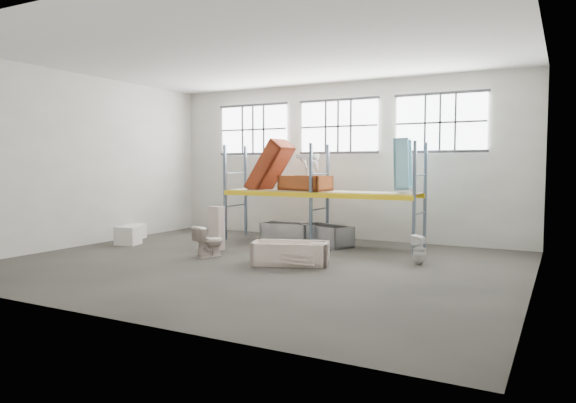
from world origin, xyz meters
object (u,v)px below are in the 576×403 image
Objects in this scene: cistern_tall at (217,228)px; rust_tub_flat at (305,183)px; carton_near at (128,235)px; steel_tub_left at (287,232)px; bathtub_beige at (291,253)px; blue_tub_upright at (403,164)px; toilet_beige at (209,241)px; bucket at (263,258)px; toilet_white at (419,250)px; steel_tub_right at (326,235)px.

rust_tub_flat is (1.61, 2.30, 1.21)m from cistern_tall.
rust_tub_flat is at bearing 31.45° from carton_near.
steel_tub_left is 4.79m from carton_near.
bathtub_beige is 4.35m from blue_tub_upright.
toilet_beige reaches higher than bathtub_beige.
bucket is 0.56× the size of carton_near.
toilet_white is at bearing -24.37° from rust_tub_flat.
steel_tub_right is at bearing -12.04° from rust_tub_flat.
bucket is at bearing -9.50° from carton_near.
steel_tub_left is at bearing 109.43° from bucket.
bathtub_beige reaches higher than bucket.
cistern_tall reaches higher than toilet_beige.
cistern_tall is 2.68m from bucket.
steel_tub_right is at bearing -101.88° from toilet_beige.
cistern_tall is 5.56m from toilet_white.
steel_tub_left is at bearing -96.20° from toilet_white.
bathtub_beige is 2.33m from toilet_beige.
carton_near is (-7.46, -2.93, -2.12)m from blue_tub_upright.
cistern_tall is 3.41× the size of bucket.
bathtub_beige is 3.75m from rust_tub_flat.
blue_tub_upright reaches higher than carton_near.
toilet_beige reaches higher than steel_tub_left.
steel_tub_right is (-3.14, 1.61, -0.05)m from toilet_white.
toilet_beige is at bearing -98.57° from steel_tub_left.
toilet_white is at bearing 29.66° from bucket.
blue_tub_upright reaches higher than bucket.
blue_tub_upright is 8.29m from carton_near.
steel_tub_right reaches higher than bucket.
rust_tub_flat is 3.01m from blue_tub_upright.
bathtub_beige is 1.14× the size of rust_tub_flat.
toilet_white is at bearing 7.66° from bathtub_beige.
cistern_tall reaches higher than bathtub_beige.
toilet_white is 2.99m from blue_tub_upright.
blue_tub_upright is (1.74, 3.37, 2.13)m from bathtub_beige.
carton_near is (-4.51, -2.76, -1.55)m from rust_tub_flat.
blue_tub_upright is (2.95, 0.17, 0.58)m from rust_tub_flat.
cistern_tall is 1.92× the size of carton_near.
blue_tub_upright reaches higher than steel_tub_left.
rust_tub_flat is at bearing -3.44° from steel_tub_left.
steel_tub_right is at bearing 88.28° from bucket.
toilet_white is 1.98× the size of bucket.
bucket is at bearing -160.95° from bathtub_beige.
blue_tub_upright is at bearing 2.21° from steel_tub_left.
toilet_beige is 0.66× the size of cistern_tall.
bathtub_beige is at bearing -8.74° from cistern_tall.
cistern_tall reaches higher than steel_tub_left.
rust_tub_flat is at bearing 167.96° from steel_tub_right.
bucket is at bearing -70.57° from steel_tub_left.
cistern_tall is (-0.49, 1.02, 0.21)m from toilet_beige.
toilet_beige reaches higher than toilet_white.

